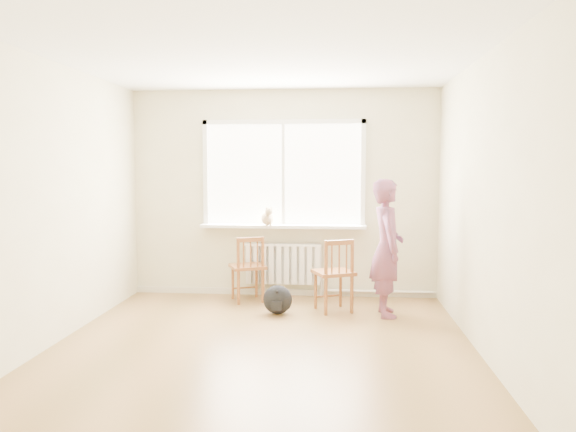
% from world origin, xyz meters
% --- Properties ---
extents(floor, '(4.50, 4.50, 0.00)m').
position_xyz_m(floor, '(0.00, 0.00, 0.00)').
color(floor, olive).
rests_on(floor, ground).
extents(ceiling, '(4.50, 4.50, 0.00)m').
position_xyz_m(ceiling, '(0.00, 0.00, 2.70)').
color(ceiling, white).
rests_on(ceiling, back_wall).
extents(back_wall, '(4.00, 0.01, 2.70)m').
position_xyz_m(back_wall, '(0.00, 2.25, 1.35)').
color(back_wall, beige).
rests_on(back_wall, ground).
extents(window, '(2.12, 0.05, 1.42)m').
position_xyz_m(window, '(0.00, 2.22, 1.66)').
color(window, white).
rests_on(window, back_wall).
extents(windowsill, '(2.15, 0.22, 0.04)m').
position_xyz_m(windowsill, '(0.00, 2.14, 0.93)').
color(windowsill, white).
rests_on(windowsill, back_wall).
extents(radiator, '(1.00, 0.12, 0.55)m').
position_xyz_m(radiator, '(0.00, 2.16, 0.44)').
color(radiator, white).
rests_on(radiator, back_wall).
extents(heating_pipe, '(1.40, 0.04, 0.04)m').
position_xyz_m(heating_pipe, '(1.25, 2.19, 0.08)').
color(heating_pipe, silver).
rests_on(heating_pipe, back_wall).
extents(baseboard, '(4.00, 0.03, 0.08)m').
position_xyz_m(baseboard, '(0.00, 2.23, 0.04)').
color(baseboard, beige).
rests_on(baseboard, ground).
extents(chair_left, '(0.53, 0.52, 0.83)m').
position_xyz_m(chair_left, '(-0.41, 1.82, 0.42)').
color(chair_left, '#945B2B').
rests_on(chair_left, floor).
extents(chair_right, '(0.55, 0.54, 0.87)m').
position_xyz_m(chair_right, '(0.68, 1.42, 0.44)').
color(chair_right, '#945B2B').
rests_on(chair_right, floor).
extents(person, '(0.43, 0.60, 1.56)m').
position_xyz_m(person, '(1.27, 1.32, 0.78)').
color(person, '#C6424F').
rests_on(person, floor).
extents(cat, '(0.23, 0.37, 0.26)m').
position_xyz_m(cat, '(-0.19, 2.06, 1.05)').
color(cat, beige).
rests_on(cat, windowsill).
extents(backpack, '(0.35, 0.27, 0.34)m').
position_xyz_m(backpack, '(0.02, 1.26, 0.17)').
color(backpack, black).
rests_on(backpack, floor).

